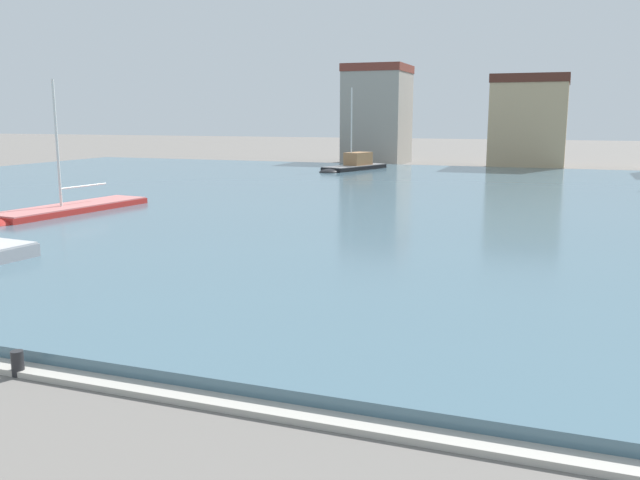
% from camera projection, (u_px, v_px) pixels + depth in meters
% --- Properties ---
extents(harbor_water, '(91.51, 53.36, 0.36)m').
position_uv_depth(harbor_water, '(491.00, 206.00, 35.76)').
color(harbor_water, '#476675').
rests_on(harbor_water, ground).
extents(quay_edge_coping, '(91.51, 0.50, 0.12)m').
position_uv_depth(quay_edge_coping, '(310.00, 417.00, 10.96)').
color(quay_edge_coping, '#ADA89E').
rests_on(quay_edge_coping, ground).
extents(sailboat_black, '(4.37, 8.19, 7.33)m').
position_uv_depth(sailboat_black, '(352.00, 167.00, 57.61)').
color(sailboat_black, black).
rests_on(sailboat_black, ground).
extents(sailboat_red, '(3.13, 9.82, 6.64)m').
position_uv_depth(sailboat_red, '(58.00, 214.00, 31.76)').
color(sailboat_red, red).
rests_on(sailboat_red, ground).
extents(mooring_bollard, '(0.24, 0.24, 0.50)m').
position_uv_depth(mooring_bollard, '(18.00, 363.00, 12.84)').
color(mooring_bollard, '#232326').
rests_on(mooring_bollard, ground).
extents(townhouse_wide_warehouse, '(6.24, 6.75, 10.21)m').
position_uv_depth(townhouse_wide_warehouse, '(377.00, 114.00, 70.26)').
color(townhouse_wide_warehouse, gray).
rests_on(townhouse_wide_warehouse, ground).
extents(townhouse_tall_gabled, '(6.88, 7.41, 8.71)m').
position_uv_depth(townhouse_tall_gabled, '(529.00, 122.00, 62.85)').
color(townhouse_tall_gabled, tan).
rests_on(townhouse_tall_gabled, ground).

